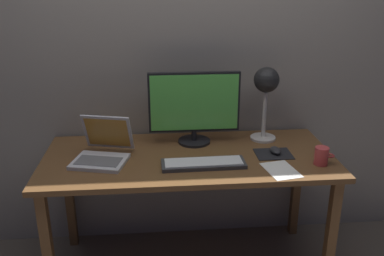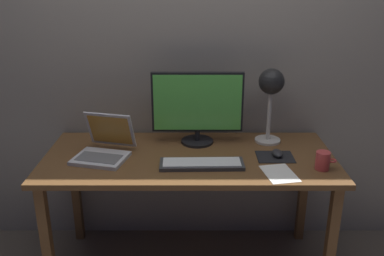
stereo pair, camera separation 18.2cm
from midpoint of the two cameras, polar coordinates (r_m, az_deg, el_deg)
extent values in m
cube|color=gray|center=(2.56, 1.76, 11.52)|extent=(4.80, 0.06, 2.60)
cube|color=brown|center=(2.34, 1.88, -4.08)|extent=(1.60, 0.70, 0.03)
cube|color=brown|center=(2.37, -16.82, -15.00)|extent=(0.05, 0.05, 0.71)
cube|color=brown|center=(2.42, 20.42, -14.72)|extent=(0.05, 0.05, 0.71)
cube|color=brown|center=(2.85, -13.61, -8.32)|extent=(0.05, 0.05, 0.71)
cube|color=brown|center=(2.89, 16.63, -8.22)|extent=(0.05, 0.05, 0.71)
cylinder|color=black|center=(2.51, 2.85, -1.83)|extent=(0.19, 0.19, 0.01)
cylinder|color=black|center=(2.49, 2.87, -1.03)|extent=(0.03, 0.03, 0.06)
cube|color=black|center=(2.43, 2.95, 3.49)|extent=(0.53, 0.03, 0.35)
cube|color=#59C64C|center=(2.41, 2.97, 3.38)|extent=(0.50, 0.00, 0.33)
cube|color=#38383A|center=(2.21, 3.75, -4.95)|extent=(0.44, 0.15, 0.02)
cube|color=silver|center=(2.21, 3.75, -4.67)|extent=(0.41, 0.12, 0.01)
cube|color=silver|center=(2.31, -10.03, -4.08)|extent=(0.32, 0.28, 0.02)
cube|color=slate|center=(2.29, -10.21, -4.00)|extent=(0.25, 0.17, 0.00)
cube|color=silver|center=(2.39, -8.80, -0.22)|extent=(0.29, 0.15, 0.21)
cube|color=gold|center=(2.39, -8.80, -0.22)|extent=(0.25, 0.13, 0.18)
cylinder|color=beige|center=(2.58, 12.23, -1.66)|extent=(0.15, 0.15, 0.01)
cylinder|color=silver|center=(2.52, 12.52, 1.91)|extent=(0.02, 0.02, 0.32)
sphere|color=black|center=(2.47, 12.86, 6.13)|extent=(0.15, 0.15, 0.15)
sphere|color=#FFEAB2|center=(2.47, 12.84, 5.24)|extent=(0.05, 0.05, 0.05)
cube|color=black|center=(2.38, 13.39, -3.86)|extent=(0.20, 0.16, 0.00)
ellipsoid|color=#28282B|center=(2.38, 13.69, -3.37)|extent=(0.06, 0.10, 0.03)
cylinder|color=#CC3F3F|center=(2.29, 19.51, -4.23)|extent=(0.07, 0.07, 0.10)
torus|color=#CC3F3F|center=(2.30, 20.65, -4.20)|extent=(0.05, 0.05, 0.01)
cube|color=white|center=(2.20, 14.15, -6.04)|extent=(0.19, 0.23, 0.00)
camera|label=1|loc=(0.09, -87.65, 0.87)|focal=39.44mm
camera|label=2|loc=(0.09, 92.35, -0.87)|focal=39.44mm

